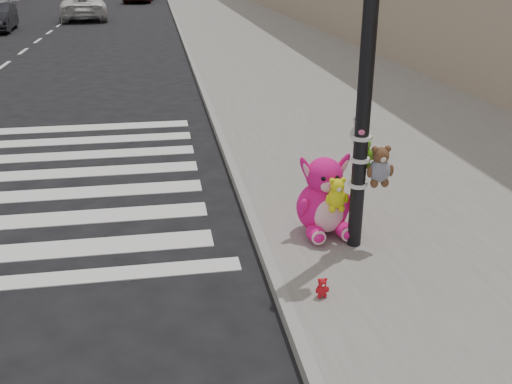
{
  "coord_description": "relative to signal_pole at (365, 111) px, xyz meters",
  "views": [
    {
      "loc": [
        0.48,
        -3.87,
        3.25
      ],
      "look_at": [
        1.49,
        2.11,
        0.75
      ],
      "focal_mm": 40.0,
      "sensor_mm": 36.0,
      "label": 1
    }
  ],
  "objects": [
    {
      "name": "ground",
      "position": [
        -2.62,
        -1.81,
        -1.73
      ],
      "size": [
        120.0,
        120.0,
        0.0
      ],
      "primitive_type": "plane",
      "color": "black",
      "rests_on": "ground"
    },
    {
      "name": "sidewalk_near",
      "position": [
        2.38,
        8.19,
        -1.66
      ],
      "size": [
        7.0,
        80.0,
        0.14
      ],
      "primitive_type": "cube",
      "color": "slate",
      "rests_on": "ground"
    },
    {
      "name": "curb_edge",
      "position": [
        -1.07,
        8.19,
        -1.66
      ],
      "size": [
        0.12,
        80.0,
        0.15
      ],
      "primitive_type": "cube",
      "color": "gray",
      "rests_on": "ground"
    },
    {
      "name": "signal_pole",
      "position": [
        0.0,
        0.0,
        0.0
      ],
      "size": [
        0.72,
        0.49,
        4.0
      ],
      "color": "black",
      "rests_on": "sidewalk_near"
    },
    {
      "name": "pink_bunny",
      "position": [
        -0.3,
        0.36,
        -1.18
      ],
      "size": [
        0.71,
        0.77,
        1.01
      ],
      "rotation": [
        0.0,
        0.0,
        0.07
      ],
      "color": "#EE1482",
      "rests_on": "sidewalk_near"
    },
    {
      "name": "red_teddy",
      "position": [
        -0.7,
        -1.04,
        -1.49
      ],
      "size": [
        0.15,
        0.1,
        0.21
      ],
      "primitive_type": null,
      "rotation": [
        0.0,
        0.0,
        0.03
      ],
      "color": "red",
      "rests_on": "sidewalk_near"
    },
    {
      "name": "car_white_near",
      "position": [
        -6.12,
        28.95,
        -1.01
      ],
      "size": [
        2.96,
        5.42,
        1.44
      ],
      "primitive_type": "imported",
      "rotation": [
        0.0,
        0.0,
        3.26
      ],
      "color": "white",
      "rests_on": "ground"
    }
  ]
}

